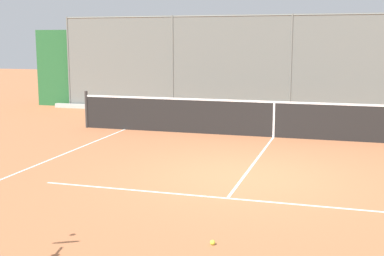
% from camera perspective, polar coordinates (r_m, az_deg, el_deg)
% --- Properties ---
extents(ground_plane, '(60.00, 60.00, 0.00)m').
position_cam_1_polar(ground_plane, '(9.79, 5.72, -5.37)').
color(ground_plane, '#B76B42').
extents(court_line_markings, '(8.55, 10.11, 0.01)m').
position_cam_1_polar(court_line_markings, '(8.18, 3.44, -8.37)').
color(court_line_markings, white).
rests_on(court_line_markings, ground).
extents(fence_backdrop, '(19.53, 1.37, 3.37)m').
position_cam_1_polar(fence_backdrop, '(18.20, 11.03, 6.09)').
color(fence_backdrop, slate).
rests_on(fence_backdrop, ground).
extents(tennis_net, '(10.98, 0.09, 1.07)m').
position_cam_1_polar(tennis_net, '(13.71, 9.02, 1.01)').
color(tennis_net, '#2D2D2D').
rests_on(tennis_net, ground).
extents(tennis_ball_mid_court, '(0.07, 0.07, 0.07)m').
position_cam_1_polar(tennis_ball_mid_court, '(6.63, 2.28, -12.49)').
color(tennis_ball_mid_court, '#C1D138').
rests_on(tennis_ball_mid_court, ground).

